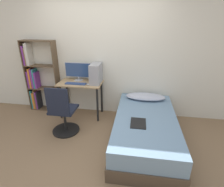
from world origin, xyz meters
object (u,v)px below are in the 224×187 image
object	(u,v)px
pc_tower	(96,74)
bed	(145,129)
bookshelf	(37,79)
office_chair	(63,115)
keyboard	(76,84)
monitor	(78,71)

from	to	relation	value
pc_tower	bed	bearing A→B (deg)	-36.41
bookshelf	office_chair	size ratio (longest dim) A/B	1.68
bookshelf	bed	xyz separation A→B (m)	(2.46, -0.87, -0.52)
bookshelf	office_chair	xyz separation A→B (m)	(0.97, -0.86, -0.38)
office_chair	keyboard	bearing A→B (deg)	84.96
office_chair	pc_tower	world-z (taller)	pc_tower
bookshelf	bed	size ratio (longest dim) A/B	0.81
monitor	pc_tower	world-z (taller)	pc_tower
office_chair	bookshelf	bearing A→B (deg)	138.20
keyboard	pc_tower	distance (m)	0.47
bed	monitor	world-z (taller)	monitor
bed	keyboard	xyz separation A→B (m)	(-1.44, 0.62, 0.54)
bed	monitor	distance (m)	1.86
bookshelf	office_chair	bearing A→B (deg)	-41.80
bookshelf	pc_tower	distance (m)	1.44
bed	pc_tower	size ratio (longest dim) A/B	4.84
monitor	pc_tower	xyz separation A→B (m)	(0.42, -0.11, -0.01)
keyboard	pc_tower	size ratio (longest dim) A/B	1.05
bookshelf	office_chair	distance (m)	1.35
bed	bookshelf	bearing A→B (deg)	160.52
bed	pc_tower	world-z (taller)	pc_tower
bookshelf	monitor	bearing A→B (deg)	0.38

